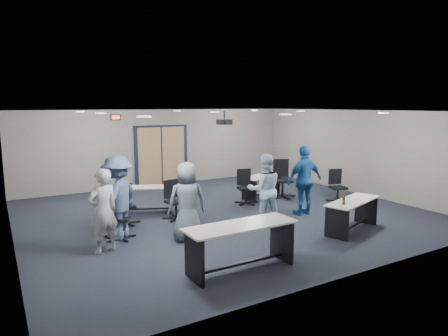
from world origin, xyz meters
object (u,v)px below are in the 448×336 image
chair_loose_left (119,217)px  person_back (118,198)px  chair_back_d (283,179)px  person_lightblue (265,190)px  table_back_right (262,182)px  chair_back_c (246,187)px  chair_loose_right (338,186)px  person_navy (304,180)px  table_front_left (241,239)px  chair_back_a (126,205)px  chair_back_b (176,200)px  person_gray (103,211)px  table_front_right (352,210)px  table_back_left (142,195)px  person_plaid (187,201)px

chair_loose_left → person_back: size_ratio=0.54×
chair_back_d → person_lightblue: 2.95m
table_back_right → chair_back_c: bearing=-173.0°
chair_loose_right → person_navy: person_navy is taller
table_front_left → person_lightblue: 2.81m
chair_loose_right → chair_back_a: bearing=-171.9°
chair_back_b → chair_back_d: bearing=-1.9°
table_back_right → person_lightblue: bearing=-148.2°
chair_back_d → person_gray: 6.27m
person_gray → chair_back_c: bearing=-173.4°
chair_back_c → chair_back_d: size_ratio=0.85×
chair_back_a → chair_loose_right: size_ratio=1.00×
table_front_left → table_front_right: table_front_right is taller
table_back_left → person_navy: (3.64, -2.31, 0.43)m
person_gray → table_front_left: bearing=116.6°
chair_back_b → person_lightblue: person_lightblue is taller
table_front_left → person_plaid: 1.94m
person_plaid → table_back_right: bearing=-135.4°
chair_back_b → chair_back_d: (3.82, 0.54, 0.10)m
table_back_left → chair_back_d: size_ratio=1.55×
chair_back_d → person_navy: size_ratio=0.64×
chair_back_d → chair_loose_left: (-5.48, -1.30, -0.09)m
chair_back_a → person_lightblue: bearing=-25.0°
person_lightblue → chair_back_c: bearing=-91.3°
chair_back_b → person_lightblue: 2.25m
chair_loose_left → chair_back_a: bearing=1.4°
table_front_right → chair_back_c: chair_back_c is taller
person_plaid → chair_loose_left: bearing=-22.1°
chair_back_b → table_back_right: bearing=6.7°
table_back_left → chair_back_a: (-0.68, -0.83, 0.00)m
table_front_right → person_gray: bearing=146.3°
chair_back_c → person_gray: bearing=-144.7°
chair_back_b → person_navy: 3.38m
table_front_left → person_plaid: bearing=93.4°
chair_back_d → chair_loose_left: size_ratio=1.19×
table_front_left → table_back_right: (3.63, 4.47, -0.11)m
table_front_right → person_back: size_ratio=1.01×
person_plaid → person_navy: 3.52m
chair_loose_right → person_plaid: person_plaid is taller
person_navy → person_lightblue: bearing=9.5°
chair_loose_right → person_lightblue: size_ratio=0.57×
person_lightblue → person_back: person_back is taller
chair_back_a → chair_back_b: size_ratio=0.98×
person_gray → person_back: person_back is taller
chair_back_a → person_navy: size_ratio=0.53×
chair_back_a → person_back: (-0.43, -0.98, 0.43)m
chair_loose_right → person_navy: bearing=-147.1°
chair_back_b → chair_back_c: bearing=0.2°
chair_back_b → person_gray: size_ratio=0.59×
person_gray → person_navy: size_ratio=0.91×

